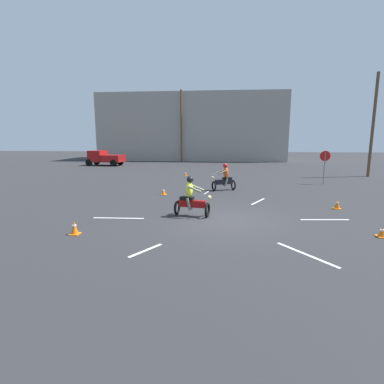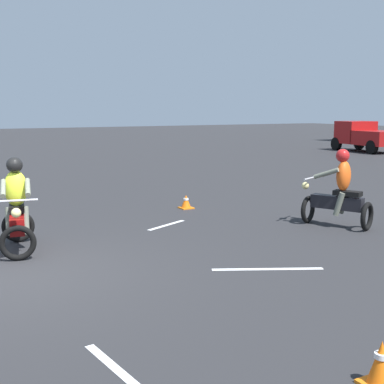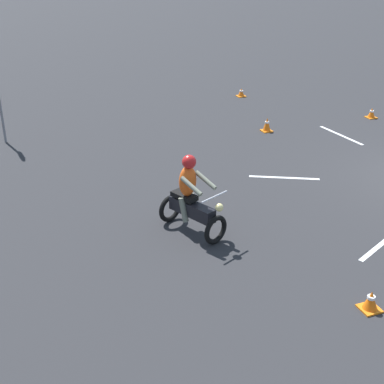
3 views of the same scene
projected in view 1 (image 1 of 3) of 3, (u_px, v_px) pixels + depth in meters
name	position (u px, v px, depth m)	size (l,w,h in m)	color
ground_plane	(225.00, 220.00, 11.74)	(120.00, 120.00, 0.00)	#28282B
motorcycle_rider_foreground	(191.00, 199.00, 12.19)	(1.56, 0.91, 1.66)	black
motorcycle_rider_background	(224.00, 179.00, 18.23)	(1.53, 1.13, 1.66)	black
pickup_truck	(104.00, 158.00, 35.02)	(4.34, 2.42, 1.73)	black
stop_sign	(325.00, 161.00, 20.57)	(0.70, 0.08, 2.30)	slate
traffic_cone_near_left	(163.00, 192.00, 16.91)	(0.32, 0.32, 0.35)	orange
traffic_cone_mid_center	(337.00, 204.00, 13.48)	(0.32, 0.32, 0.43)	orange
traffic_cone_mid_left	(185.00, 174.00, 25.59)	(0.32, 0.32, 0.33)	orange
traffic_cone_far_right	(382.00, 232.00, 9.65)	(0.32, 0.32, 0.34)	orange
traffic_cone_far_center	(74.00, 228.00, 9.90)	(0.32, 0.32, 0.45)	orange
lane_stripe_e	(325.00, 220.00, 11.73)	(0.10, 1.91, 0.01)	silver
lane_stripe_ne	(258.00, 201.00, 15.11)	(0.10, 1.75, 0.01)	silver
lane_stripe_nw	(187.00, 200.00, 15.51)	(0.10, 1.20, 0.01)	silver
lane_stripe_w	(119.00, 218.00, 11.96)	(0.10, 2.04, 0.01)	silver
lane_stripe_sw	(146.00, 250.00, 8.52)	(0.10, 1.28, 0.01)	silver
lane_stripe_se	(306.00, 254.00, 8.23)	(0.10, 2.08, 0.01)	silver
utility_pole_near	(373.00, 126.00, 24.31)	(0.24, 0.24, 8.32)	brown
utility_pole_far	(181.00, 126.00, 39.81)	(0.24, 0.24, 9.42)	brown
building_backdrop	(193.00, 128.00, 44.74)	(26.27, 9.20, 9.33)	gray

